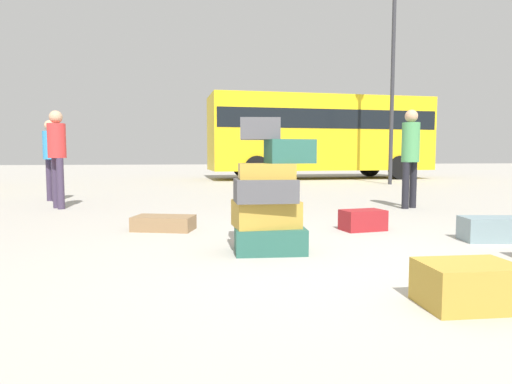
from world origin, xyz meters
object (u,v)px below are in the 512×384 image
(suitcase_brown_white_trunk, at_px, (164,223))
(lamp_post, at_px, (393,50))
(suitcase_tower, at_px, (269,200))
(suitcase_slate_foreground_near, at_px, (500,229))
(suitcase_maroon_behind_tower, at_px, (363,220))
(person_bearded_onlooker, at_px, (51,153))
(person_passerby_in_red, at_px, (57,150))
(parked_bus, at_px, (319,132))
(suitcase_tan_left_side, at_px, (468,285))
(person_tourist_with_camera, at_px, (410,150))

(suitcase_brown_white_trunk, relative_size, lamp_post, 0.11)
(suitcase_tower, height_order, suitcase_brown_white_trunk, suitcase_tower)
(suitcase_tower, xyz_separation_m, lamp_post, (5.65, 9.00, 3.67))
(suitcase_slate_foreground_near, distance_m, suitcase_maroon_behind_tower, 1.49)
(suitcase_brown_white_trunk, distance_m, lamp_post, 10.90)
(person_bearded_onlooker, height_order, person_passerby_in_red, person_passerby_in_red)
(person_passerby_in_red, bearing_deg, suitcase_tower, 3.11)
(suitcase_brown_white_trunk, bearing_deg, suitcase_maroon_behind_tower, 7.34)
(parked_bus, relative_size, lamp_post, 1.35)
(suitcase_slate_foreground_near, distance_m, person_bearded_onlooker, 7.95)
(parked_bus, bearing_deg, suitcase_tower, -112.19)
(suitcase_tan_left_side, distance_m, suitcase_brown_white_trunk, 3.69)
(suitcase_tan_left_side, distance_m, lamp_post, 12.37)
(suitcase_tan_left_side, distance_m, person_bearded_onlooker, 8.27)
(parked_bus, bearing_deg, person_passerby_in_red, -133.17)
(suitcase_tower, xyz_separation_m, suitcase_slate_foreground_near, (2.57, 0.14, -0.38))
(suitcase_maroon_behind_tower, bearing_deg, suitcase_tower, -152.09)
(lamp_post, bearing_deg, suitcase_brown_white_trunk, -131.51)
(parked_bus, distance_m, lamp_post, 4.55)
(person_bearded_onlooker, bearing_deg, suitcase_slate_foreground_near, 6.50)
(parked_bus, xyz_separation_m, lamp_post, (1.16, -3.73, 2.34))
(suitcase_slate_foreground_near, relative_size, person_passerby_in_red, 0.47)
(suitcase_slate_foreground_near, relative_size, parked_bus, 0.09)
(suitcase_slate_foreground_near, relative_size, person_bearded_onlooker, 0.49)
(person_tourist_with_camera, relative_size, person_passerby_in_red, 1.01)
(suitcase_tower, distance_m, suitcase_slate_foreground_near, 2.60)
(suitcase_slate_foreground_near, distance_m, suitcase_brown_white_trunk, 3.84)
(suitcase_maroon_behind_tower, distance_m, lamp_post, 9.90)
(suitcase_tower, xyz_separation_m, suitcase_maroon_behind_tower, (1.38, 1.03, -0.38))
(suitcase_tan_left_side, relative_size, person_bearded_onlooker, 0.35)
(suitcase_brown_white_trunk, bearing_deg, lamp_post, 65.20)
(person_bearded_onlooker, relative_size, person_passerby_in_red, 0.96)
(suitcase_tan_left_side, bearing_deg, suitcase_brown_white_trunk, 124.66)
(suitcase_slate_foreground_near, xyz_separation_m, suitcase_maroon_behind_tower, (-1.19, 0.89, -0.00))
(parked_bus, height_order, lamp_post, lamp_post)
(suitcase_brown_white_trunk, bearing_deg, person_tourist_with_camera, 38.13)
(suitcase_maroon_behind_tower, bearing_deg, suitcase_brown_white_trunk, 161.77)
(suitcase_slate_foreground_near, relative_size, person_tourist_with_camera, 0.47)
(suitcase_brown_white_trunk, xyz_separation_m, person_passerby_in_red, (-1.89, 2.56, 0.92))
(suitcase_tower, height_order, person_passerby_in_red, person_passerby_in_red)
(person_tourist_with_camera, bearing_deg, lamp_post, -140.86)
(person_bearded_onlooker, xyz_separation_m, parked_bus, (7.89, 7.41, 0.86))
(suitcase_brown_white_trunk, relative_size, person_bearded_onlooker, 0.45)
(suitcase_tower, distance_m, suitcase_tan_left_side, 1.96)
(suitcase_tan_left_side, xyz_separation_m, person_bearded_onlooker, (-4.32, 7.00, 0.84))
(suitcase_slate_foreground_near, relative_size, suitcase_tan_left_side, 1.40)
(person_tourist_with_camera, distance_m, lamp_post, 7.20)
(suitcase_slate_foreground_near, height_order, suitcase_brown_white_trunk, suitcase_slate_foreground_near)
(lamp_post, bearing_deg, suitcase_slate_foreground_near, -109.17)
(suitcase_brown_white_trunk, xyz_separation_m, lamp_post, (6.70, 7.57, 4.08))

